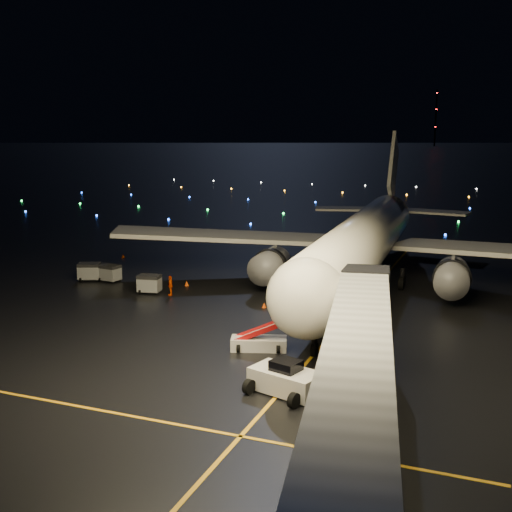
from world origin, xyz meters
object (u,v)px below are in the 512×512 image
Objects in this scene: airliner at (368,208)px; baggage_cart_2 at (89,272)px; belt_loader at (259,331)px; baggage_cart_0 at (149,284)px; crew_c at (170,286)px; pushback_tug at (286,377)px; baggage_cart_1 at (110,273)px.

baggage_cart_2 is at bearing -163.37° from airliner.
baggage_cart_0 is (-15.98, 11.59, -0.52)m from belt_loader.
baggage_cart_0 is at bearing 125.61° from belt_loader.
baggage_cart_0 is (-2.35, 0.03, -0.06)m from crew_c.
crew_c reaches higher than baggage_cart_0.
belt_loader is 19.75m from baggage_cart_0.
crew_c is 2.35m from baggage_cart_0.
airliner is at bearing 109.49° from pushback_tug.
baggage_cart_0 is at bearing -112.56° from crew_c.
pushback_tug is 8.01m from belt_loader.
baggage_cart_2 is (-11.07, 2.40, -0.02)m from crew_c.
belt_loader is (-4.36, 6.71, 0.40)m from pushback_tug.
baggage_cart_0 is (-20.34, 18.29, -0.12)m from pushback_tug.
pushback_tug is at bearing -75.39° from belt_loader.
belt_loader is 26.63m from baggage_cart_1.
belt_loader reaches higher than pushback_tug.
baggage_cart_0 is at bearing -149.92° from airliner.
belt_loader is (-2.72, -23.94, -6.38)m from airliner.
pushback_tug reaches higher than baggage_cart_0.
belt_loader is 2.65× the size of baggage_cart_2.
airliner is at bearing 65.10° from belt_loader.
airliner is 21.62m from crew_c.
crew_c is (-16.34, -12.39, -6.84)m from airliner.
baggage_cart_0 is 1.02× the size of baggage_cart_1.
airliner is 28.69× the size of crew_c.
crew_c is at bearing -34.54° from baggage_cart_2.
baggage_cart_2 is at bearing 153.91° from baggage_cart_0.
pushback_tug is 2.02× the size of baggage_cart_0.
baggage_cart_1 is at bearing 128.94° from belt_loader.
crew_c is at bearing 150.99° from pushback_tug.
belt_loader reaches higher than baggage_cart_2.
belt_loader is 2.76× the size of baggage_cart_0.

